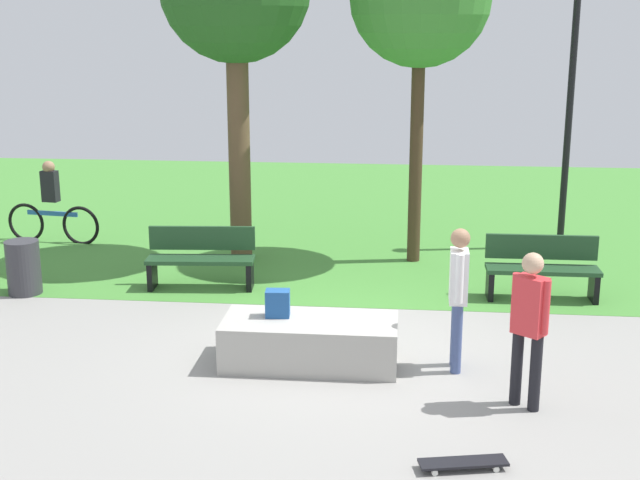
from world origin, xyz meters
name	(u,v)px	position (x,y,z in m)	size (l,w,h in m)	color
ground_plane	(336,350)	(0.00, 0.00, 0.00)	(28.00, 28.00, 0.00)	gray
grass_lawn	(366,212)	(0.00, 7.79, 0.00)	(26.60, 12.42, 0.01)	#478C38
concrete_ledge	(310,342)	(-0.27, -0.46, 0.27)	(2.03, 0.92, 0.54)	#A8A59E
backpack_on_ledge	(278,303)	(-0.66, -0.38, 0.70)	(0.28, 0.20, 0.32)	#1E4C8C
skater_performing_trick	(529,319)	(2.08, -1.39, 0.97)	(0.37, 0.36, 1.67)	black
skater_watching	(458,288)	(1.42, -0.45, 0.97)	(0.22, 0.43, 1.67)	#3F5184
skateboard_by_ledge	(463,463)	(1.36, -2.74, 0.06)	(0.82, 0.36, 0.08)	black
park_bench_near_lamppost	(542,266)	(2.79, 2.28, 0.48)	(1.60, 0.48, 0.91)	#1E4223
park_bench_center_lawn	(201,256)	(-2.22, 2.31, 0.48)	(1.63, 0.59, 0.91)	#1E4223
lamp_post	(571,84)	(3.57, 5.26, 2.87)	(0.28, 0.28, 4.79)	black
trash_bin	(24,267)	(-4.75, 1.75, 0.40)	(0.49, 0.49, 0.80)	#333338
cyclist_on_bicycle	(52,208)	(-5.54, 4.72, 0.63)	(1.81, 0.30, 1.52)	black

